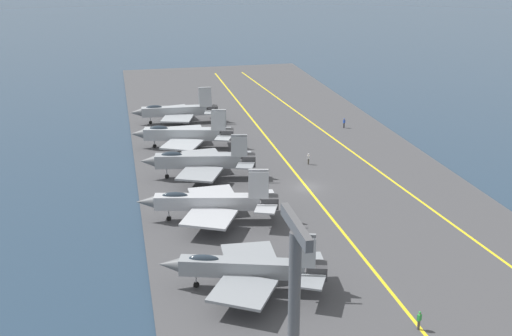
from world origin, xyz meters
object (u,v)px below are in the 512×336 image
object	(u,v)px
parked_jet_fifth	(176,111)
crew_blue_vest	(344,123)
crew_white_vest	(308,158)
parked_jet_fourth	(184,134)
parked_jet_nearest	(246,268)
parked_jet_second	(211,202)
crew_green_vest	(419,320)
parked_jet_third	(200,161)

from	to	relation	value
parked_jet_fifth	crew_blue_vest	distance (m)	31.10
parked_jet_fifth	crew_white_vest	xyz separation A→B (m)	(-27.71, -17.30, -1.37)
parked_jet_fourth	parked_jet_fifth	xyz separation A→B (m)	(15.44, -0.29, -0.04)
parked_jet_nearest	parked_jet_second	xyz separation A→B (m)	(16.96, 0.91, 0.09)
parked_jet_nearest	crew_white_vest	xyz separation A→B (m)	(34.32, -16.75, -1.45)
parked_jet_second	parked_jet_fifth	world-z (taller)	parked_jet_second
parked_jet_fourth	parked_jet_nearest	bearing A→B (deg)	-178.97
crew_green_vest	crew_white_vest	bearing A→B (deg)	-4.19
crew_white_vest	crew_green_vest	bearing A→B (deg)	175.81
crew_blue_vest	crew_white_vest	bearing A→B (deg)	145.70
crew_green_vest	parked_jet_nearest	bearing A→B (deg)	53.49
parked_jet_fifth	crew_green_vest	distance (m)	73.40
parked_jet_nearest	parked_jet_fifth	world-z (taller)	parked_jet_fifth
parked_jet_nearest	crew_green_vest	xyz separation A→B (m)	(-10.00, -13.50, -1.39)
parked_jet_fourth	crew_blue_vest	size ratio (longest dim) A/B	9.46
parked_jet_nearest	parked_jet_fourth	world-z (taller)	parked_jet_fourth
parked_jet_fourth	parked_jet_fifth	distance (m)	15.44
parked_jet_fourth	crew_blue_vest	xyz separation A→B (m)	(5.52, -29.73, -1.38)
parked_jet_third	parked_jet_second	bearing A→B (deg)	177.25
parked_jet_third	parked_jet_nearest	bearing A→B (deg)	-179.67
parked_jet_nearest	crew_blue_vest	distance (m)	59.61
parked_jet_nearest	crew_white_vest	world-z (taller)	parked_jet_nearest
crew_blue_vest	crew_green_vest	size ratio (longest dim) A/B	0.97
parked_jet_second	crew_green_vest	world-z (taller)	parked_jet_second
parked_jet_second	parked_jet_fifth	xyz separation A→B (m)	(45.08, -0.36, -0.17)
crew_white_vest	crew_blue_vest	xyz separation A→B (m)	(17.79, -12.14, 0.03)
parked_jet_nearest	parked_jet_fifth	bearing A→B (deg)	0.51
crew_white_vest	crew_green_vest	xyz separation A→B (m)	(-44.32, 3.25, 0.06)
parked_jet_fifth	crew_green_vest	bearing A→B (deg)	-168.96
parked_jet_third	crew_blue_vest	bearing A→B (deg)	-55.32
parked_jet_fifth	crew_white_vest	world-z (taller)	parked_jet_fifth
parked_jet_fifth	crew_blue_vest	size ratio (longest dim) A/B	9.09
parked_jet_second	crew_white_vest	bearing A→B (deg)	-45.48
parked_jet_nearest	parked_jet_second	world-z (taller)	parked_jet_second
crew_green_vest	parked_jet_third	bearing A→B (deg)	18.05
parked_jet_fifth	parked_jet_fourth	bearing A→B (deg)	178.92
parked_jet_second	parked_jet_fourth	world-z (taller)	parked_jet_second
parked_jet_second	parked_jet_third	world-z (taller)	parked_jet_second
parked_jet_third	crew_green_vest	size ratio (longest dim) A/B	9.01
parked_jet_nearest	crew_white_vest	bearing A→B (deg)	-26.01
parked_jet_fourth	crew_white_vest	distance (m)	21.50
crew_white_vest	crew_green_vest	world-z (taller)	crew_green_vest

